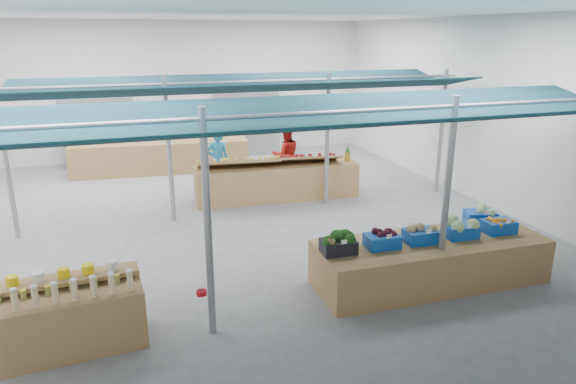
% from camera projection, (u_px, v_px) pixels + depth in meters
% --- Properties ---
extents(floor, '(13.00, 13.00, 0.00)m').
position_uv_depth(floor, '(225.00, 223.00, 10.79)').
color(floor, slate).
rests_on(floor, ground).
extents(hall, '(13.00, 13.00, 13.00)m').
position_uv_depth(hall, '(207.00, 88.00, 11.31)').
color(hall, silver).
rests_on(hall, ground).
extents(pole_grid, '(10.00, 4.60, 3.00)m').
position_uv_depth(pole_grid, '(285.00, 154.00, 8.89)').
color(pole_grid, gray).
rests_on(pole_grid, floor).
extents(awnings, '(9.50, 7.08, 0.30)m').
position_uv_depth(awnings, '(284.00, 98.00, 8.61)').
color(awnings, black).
rests_on(awnings, pole_grid).
extents(back_shelving_left, '(2.00, 0.50, 2.00)m').
position_uv_depth(back_shelving_left, '(99.00, 132.00, 15.17)').
color(back_shelving_left, '#B23F33').
rests_on(back_shelving_left, floor).
extents(back_shelving_right, '(2.00, 0.50, 2.00)m').
position_uv_depth(back_shelving_right, '(247.00, 124.00, 16.53)').
color(back_shelving_right, '#B23F33').
rests_on(back_shelving_right, floor).
extents(bottle_shelf, '(1.78, 1.17, 1.05)m').
position_uv_depth(bottle_shelf, '(72.00, 316.00, 6.44)').
color(bottle_shelf, olive).
rests_on(bottle_shelf, floor).
extents(veg_counter, '(3.70, 1.32, 0.71)m').
position_uv_depth(veg_counter, '(430.00, 261.00, 8.13)').
color(veg_counter, olive).
rests_on(veg_counter, floor).
extents(fruit_counter, '(3.92, 1.16, 0.83)m').
position_uv_depth(fruit_counter, '(277.00, 181.00, 12.28)').
color(fruit_counter, olive).
rests_on(fruit_counter, floor).
extents(far_counter, '(4.96, 1.45, 0.88)m').
position_uv_depth(far_counter, '(161.00, 157.00, 14.62)').
color(far_counter, olive).
rests_on(far_counter, floor).
extents(vendor_left, '(0.59, 0.40, 1.55)m').
position_uv_depth(vendor_left, '(218.00, 160.00, 12.81)').
color(vendor_left, '#1C7DB7').
rests_on(vendor_left, floor).
extents(vendor_right, '(0.79, 0.63, 1.55)m').
position_uv_depth(vendor_right, '(286.00, 155.00, 13.35)').
color(vendor_right, '#A71914').
rests_on(vendor_right, floor).
extents(crate_broccoli, '(0.52, 0.41, 0.35)m').
position_uv_depth(crate_broccoli, '(338.00, 243.00, 7.53)').
color(crate_broccoli, black).
rests_on(crate_broccoli, veg_counter).
extents(crate_beets, '(0.52, 0.41, 0.29)m').
position_uv_depth(crate_beets, '(382.00, 239.00, 7.74)').
color(crate_beets, '#0F46A3').
rests_on(crate_beets, veg_counter).
extents(crate_celeriac, '(0.52, 0.41, 0.31)m').
position_uv_depth(crate_celeriac, '(421.00, 233.00, 7.92)').
color(crate_celeriac, '#0F46A3').
rests_on(crate_celeriac, veg_counter).
extents(crate_cabbage, '(0.52, 0.41, 0.35)m').
position_uv_depth(crate_cabbage, '(461.00, 228.00, 8.11)').
color(crate_cabbage, '#0F46A3').
rests_on(crate_cabbage, veg_counter).
extents(crate_carrots, '(0.52, 0.41, 0.29)m').
position_uv_depth(crate_carrots, '(498.00, 226.00, 8.33)').
color(crate_carrots, '#0F46A3').
rests_on(crate_carrots, veg_counter).
extents(sparrow, '(0.12, 0.09, 0.11)m').
position_uv_depth(sparrow, '(331.00, 242.00, 7.34)').
color(sparrow, brown).
rests_on(sparrow, crate_broccoli).
extents(pole_ribbon, '(0.12, 0.12, 0.28)m').
position_uv_depth(pole_ribbon, '(202.00, 295.00, 5.61)').
color(pole_ribbon, '#BC0C11').
rests_on(pole_ribbon, pole_grid).
extents(apple_heap_yellow, '(1.97, 0.93, 0.27)m').
position_uv_depth(apple_heap_yellow, '(239.00, 161.00, 11.80)').
color(apple_heap_yellow, '#997247').
rests_on(apple_heap_yellow, fruit_counter).
extents(apple_heap_red, '(1.58, 0.88, 0.27)m').
position_uv_depth(apple_heap_red, '(309.00, 157.00, 12.22)').
color(apple_heap_red, '#997247').
rests_on(apple_heap_red, fruit_counter).
extents(pineapple, '(0.14, 0.14, 0.39)m').
position_uv_depth(pineapple, '(347.00, 154.00, 12.45)').
color(pineapple, '#8C6019').
rests_on(pineapple, fruit_counter).
extents(crate_extra, '(0.58, 0.49, 0.32)m').
position_uv_depth(crate_extra, '(481.00, 214.00, 8.74)').
color(crate_extra, '#0F46A3').
rests_on(crate_extra, veg_counter).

